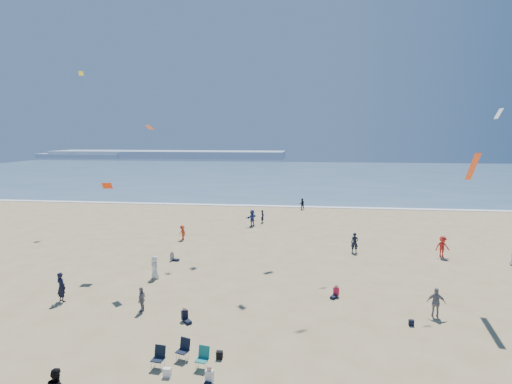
# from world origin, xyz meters

# --- Properties ---
(ocean) EXTENTS (220.00, 100.00, 0.06)m
(ocean) POSITION_xyz_m (0.00, 95.00, 0.03)
(ocean) COLOR #476B84
(ocean) RESTS_ON ground
(surf_line) EXTENTS (220.00, 1.20, 0.08)m
(surf_line) POSITION_xyz_m (0.00, 45.00, 0.04)
(surf_line) COLOR white
(surf_line) RESTS_ON ground
(headland_far) EXTENTS (110.00, 20.00, 3.20)m
(headland_far) POSITION_xyz_m (-60.00, 170.00, 1.60)
(headland_far) COLOR #7A8EA8
(headland_far) RESTS_ON ground
(headland_near) EXTENTS (40.00, 14.00, 2.00)m
(headland_near) POSITION_xyz_m (-100.00, 165.00, 1.00)
(headland_near) COLOR #7A8EA8
(headland_near) RESTS_ON ground
(standing_flyers) EXTENTS (32.98, 45.55, 1.94)m
(standing_flyers) POSITION_xyz_m (3.85, 18.16, 0.89)
(standing_flyers) COLOR #B93B1A
(standing_flyers) RESTS_ON ground
(seated_group) EXTENTS (14.13, 21.30, 0.84)m
(seated_group) POSITION_xyz_m (0.23, 7.30, 0.42)
(seated_group) COLOR white
(seated_group) RESTS_ON ground
(chair_cluster) EXTENTS (2.68, 1.51, 1.00)m
(chair_cluster) POSITION_xyz_m (-0.86, 2.95, 0.50)
(chair_cluster) COLOR black
(chair_cluster) RESTS_ON ground
(white_tote) EXTENTS (0.35, 0.20, 0.40)m
(white_tote) POSITION_xyz_m (-1.20, 2.06, 0.20)
(white_tote) COLOR white
(white_tote) RESTS_ON ground
(black_backpack) EXTENTS (0.30, 0.22, 0.38)m
(black_backpack) POSITION_xyz_m (0.78, 3.73, 0.19)
(black_backpack) COLOR black
(black_backpack) RESTS_ON ground
(navy_bag) EXTENTS (0.28, 0.18, 0.34)m
(navy_bag) POSITION_xyz_m (10.69, 8.32, 0.17)
(navy_bag) COLOR black
(navy_bag) RESTS_ON ground
(kites_aloft) EXTENTS (42.72, 34.67, 27.14)m
(kites_aloft) POSITION_xyz_m (9.14, 11.22, 15.69)
(kites_aloft) COLOR yellow
(kites_aloft) RESTS_ON ground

